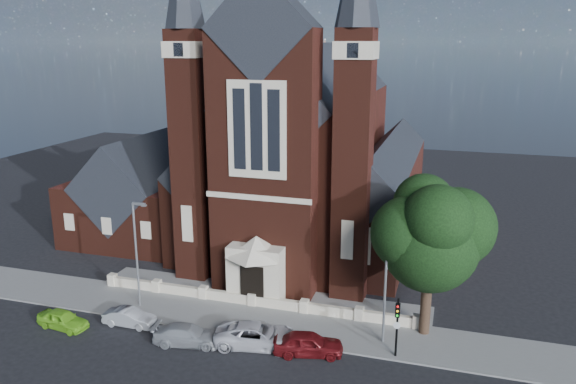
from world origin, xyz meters
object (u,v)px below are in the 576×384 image
Objects in this scene: parish_hall at (142,198)px; car_dark_red at (308,344)px; church at (310,157)px; street_lamp_left at (137,249)px; street_tree at (432,238)px; street_lamp_right at (387,278)px; car_white_suv at (257,335)px; car_silver_a at (130,317)px; car_lime_van at (63,319)px; car_silver_b at (188,335)px; traffic_signal at (397,320)px.

parish_hall is 2.76× the size of car_dark_red.
church is 4.31× the size of street_lamp_left.
street_lamp_right is (-2.51, -1.71, -2.36)m from street_tree.
car_dark_red is at bearing -100.75° from car_white_suv.
church is at bearing -19.57° from car_silver_a.
street_tree is at bearing -70.36° from car_dark_red.
car_white_suv is (9.38, 0.03, 0.15)m from car_silver_a.
street_lamp_left is 1.83× the size of car_dark_red.
car_silver_b is (9.17, 0.57, 0.01)m from car_lime_van.
street_lamp_right is at bearing -82.28° from car_silver_a.
car_dark_red is at bearing -37.70° from parish_hall.
church is at bearing 118.04° from street_lamp_right.
car_silver_a is (4.19, 1.63, -0.03)m from car_lime_van.
street_lamp_left reaches higher than traffic_signal.
street_tree is (12.60, -17.23, -1.23)m from church.
car_lime_van is at bearing -75.70° from parish_hall.
parish_hall is 19.28m from car_silver_a.
car_white_suv is at bearing -42.51° from parish_hall.
street_lamp_left reaches higher than car_silver_b.
street_lamp_left is at bearing 175.24° from traffic_signal.
parish_hall is at bearing 39.11° from car_dark_red.
car_white_suv reaches higher than car_silver_a.
car_silver_b is at bearing -95.35° from church.
street_tree is 12.85m from car_white_suv.
traffic_signal is 0.91× the size of car_dark_red.
car_silver_b is 1.02× the size of car_dark_red.
car_lime_van is 4.50m from car_silver_a.
street_lamp_left is at bearing 14.59° from car_silver_a.
street_lamp_right reaches higher than car_silver_a.
traffic_signal reaches higher than car_white_suv.
street_tree is 1.32× the size of street_lamp_right.
parish_hall reaches higher than car_silver_b.
church reaches higher than street_lamp_left.
traffic_signal is (27.00, -15.57, -1.43)m from parish_hall.
street_tree reaches higher than car_white_suv.
parish_hall is at bearing 21.51° from car_lime_van.
car_dark_red is at bearing -167.49° from traffic_signal.
parish_hall is at bearing 36.95° from car_white_suv.
car_white_suv is 1.24× the size of car_dark_red.
street_lamp_right is 9.14m from car_white_suv.
car_silver_a is 5.09m from car_silver_b.
traffic_signal is 13.47m from car_silver_b.
traffic_signal is 0.73× the size of car_white_suv.
car_dark_red reaches higher than car_lime_van.
car_lime_van is 0.85× the size of car_dark_red.
car_lime_van is at bearing -115.84° from church.
car_silver_a is (-7.11, -21.71, -7.58)m from church.
car_silver_a is at bearing -73.98° from street_lamp_left.
car_silver_b is (5.77, -3.84, -3.95)m from street_lamp_left.
church is at bearing 126.17° from street_tree.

